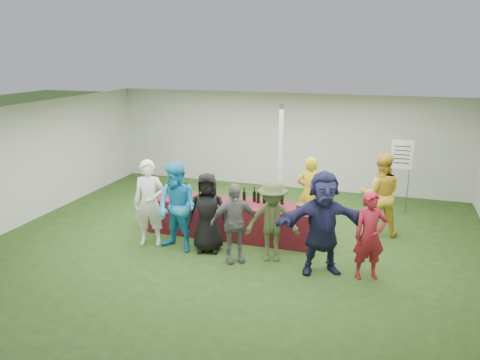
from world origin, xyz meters
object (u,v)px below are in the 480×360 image
(customer_1, at_px, (177,207))
(customer_6, at_px, (370,236))
(staff_back, at_px, (380,194))
(customer_0, at_px, (149,203))
(serving_table, at_px, (231,219))
(customer_2, at_px, (208,213))
(customer_3, at_px, (234,223))
(customer_5, at_px, (323,223))
(customer_4, at_px, (272,221))
(wine_list_sign, at_px, (401,160))
(staff_pourer, at_px, (310,193))
(dump_bucket, at_px, (302,209))

(customer_1, relative_size, customer_6, 1.14)
(staff_back, height_order, customer_1, staff_back)
(customer_0, bearing_deg, serving_table, 16.75)
(customer_0, distance_m, customer_2, 1.25)
(customer_3, xyz_separation_m, customer_5, (1.62, 0.06, 0.17))
(customer_4, bearing_deg, customer_2, 161.69)
(serving_table, relative_size, customer_5, 1.93)
(customer_1, xyz_separation_m, customer_5, (2.83, -0.09, 0.04))
(customer_4, bearing_deg, customer_3, -175.39)
(wine_list_sign, height_order, customer_4, wine_list_sign)
(serving_table, height_order, customer_3, customer_3)
(staff_back, bearing_deg, customer_6, 78.87)
(staff_pourer, relative_size, customer_5, 0.88)
(wine_list_sign, height_order, customer_3, wine_list_sign)
(dump_bucket, xyz_separation_m, customer_2, (-1.72, -0.66, -0.05))
(wine_list_sign, xyz_separation_m, customer_3, (-2.93, -3.80, -0.56))
(customer_0, relative_size, customer_1, 0.99)
(staff_pourer, height_order, staff_back, staff_back)
(serving_table, height_order, wine_list_sign, wine_list_sign)
(serving_table, distance_m, wine_list_sign, 4.39)
(customer_1, relative_size, customer_3, 1.17)
(staff_pourer, relative_size, staff_back, 0.92)
(staff_pourer, distance_m, customer_6, 2.45)
(customer_4, bearing_deg, customer_0, 162.87)
(wine_list_sign, relative_size, customer_2, 1.14)
(customer_4, bearing_deg, serving_table, 123.88)
(customer_0, distance_m, customer_5, 3.51)
(wine_list_sign, bearing_deg, customer_0, -143.72)
(wine_list_sign, relative_size, customer_6, 1.16)
(staff_back, height_order, customer_6, staff_back)
(staff_pourer, relative_size, customer_3, 1.08)
(customer_5, bearing_deg, customer_0, 154.76)
(customer_4, distance_m, customer_6, 1.77)
(customer_5, bearing_deg, customer_1, 156.44)
(serving_table, relative_size, staff_back, 2.01)
(wine_list_sign, height_order, customer_2, wine_list_sign)
(staff_pourer, height_order, customer_2, staff_pourer)
(staff_pourer, bearing_deg, serving_table, 32.88)
(customer_0, bearing_deg, wine_list_sign, 20.55)
(customer_3, bearing_deg, dump_bucket, 9.12)
(staff_pourer, distance_m, customer_0, 3.46)
(customer_4, bearing_deg, customer_1, 166.61)
(customer_0, bearing_deg, staff_pourer, 16.37)
(staff_back, relative_size, customer_3, 1.18)
(customer_0, distance_m, customer_1, 0.69)
(dump_bucket, bearing_deg, customer_3, -138.54)
(staff_back, relative_size, customer_6, 1.15)
(dump_bucket, xyz_separation_m, customer_4, (-0.42, -0.69, -0.06))
(dump_bucket, xyz_separation_m, staff_back, (1.44, 1.27, 0.05))
(dump_bucket, distance_m, wine_list_sign, 3.43)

